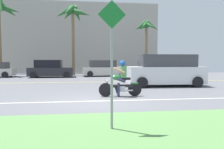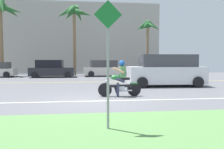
{
  "view_description": "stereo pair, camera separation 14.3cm",
  "coord_description": "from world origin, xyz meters",
  "views": [
    {
      "loc": [
        -0.45,
        -8.6,
        1.62
      ],
      "look_at": [
        1.1,
        3.61,
        0.81
      ],
      "focal_mm": 35.4,
      "sensor_mm": 36.0,
      "label": 1
    },
    {
      "loc": [
        -0.31,
        -8.61,
        1.62
      ],
      "look_at": [
        1.1,
        3.61,
        0.81
      ],
      "focal_mm": 35.4,
      "sensor_mm": 36.0,
      "label": 2
    }
  ],
  "objects": [
    {
      "name": "parked_car_2",
      "position": [
        1.56,
        13.43,
        0.74
      ],
      "size": [
        4.54,
        2.25,
        1.59
      ],
      "color": "beige",
      "rests_on": "ground"
    },
    {
      "name": "ground",
      "position": [
        0.0,
        3.0,
        -0.02
      ],
      "size": [
        56.0,
        30.0,
        0.04
      ],
      "primitive_type": "cube",
      "color": "slate"
    },
    {
      "name": "grass_median",
      "position": [
        0.0,
        -4.1,
        0.03
      ],
      "size": [
        56.0,
        3.8,
        0.06
      ],
      "primitive_type": "cube",
      "color": "#5B8C4C",
      "rests_on": "ground"
    },
    {
      "name": "motorcyclist",
      "position": [
        1.16,
        1.02,
        0.68
      ],
      "size": [
        1.92,
        0.63,
        1.61
      ],
      "color": "black",
      "rests_on": "ground"
    },
    {
      "name": "parked_car_1",
      "position": [
        -3.57,
        12.64,
        0.75
      ],
      "size": [
        4.09,
        2.05,
        1.62
      ],
      "color": "#232328",
      "rests_on": "ground"
    },
    {
      "name": "street_sign",
      "position": [
        0.17,
        -3.7,
        1.77
      ],
      "size": [
        0.62,
        0.06,
        2.93
      ],
      "color": "gray",
      "rests_on": "ground"
    },
    {
      "name": "suv_nearby",
      "position": [
        4.59,
        4.6,
        0.95
      ],
      "size": [
        4.85,
        2.26,
        1.95
      ],
      "color": "silver",
      "rests_on": "ground"
    },
    {
      "name": "lane_line_near",
      "position": [
        0.0,
        0.01,
        0.0
      ],
      "size": [
        50.4,
        0.12,
        0.01
      ],
      "primitive_type": "cube",
      "color": "silver",
      "rests_on": "ground"
    },
    {
      "name": "building_far",
      "position": [
        -0.62,
        21.0,
        4.37
      ],
      "size": [
        19.16,
        4.0,
        8.74
      ],
      "primitive_type": "cube",
      "color": "#A8A399",
      "rests_on": "ground"
    },
    {
      "name": "palm_tree_0",
      "position": [
        -1.54,
        14.78,
        6.17
      ],
      "size": [
        3.74,
        3.52,
        7.37
      ],
      "color": "brown",
      "rests_on": "ground"
    },
    {
      "name": "palm_tree_2",
      "position": [
        6.46,
        15.59,
        5.02
      ],
      "size": [
        2.92,
        2.92,
        6.09
      ],
      "color": "brown",
      "rests_on": "ground"
    },
    {
      "name": "parked_car_3",
      "position": [
        7.74,
        13.94,
        0.74
      ],
      "size": [
        4.21,
        1.91,
        1.6
      ],
      "color": "navy",
      "rests_on": "ground"
    },
    {
      "name": "lane_line_far",
      "position": [
        0.0,
        7.55,
        0.0
      ],
      "size": [
        50.4,
        0.12,
        0.01
      ],
      "primitive_type": "cube",
      "color": "yellow",
      "rests_on": "ground"
    }
  ]
}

